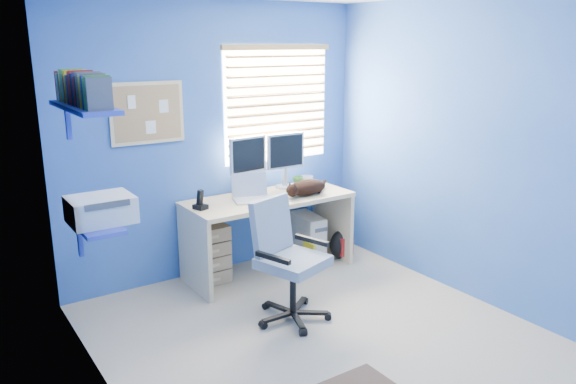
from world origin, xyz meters
TOP-DOWN VIEW (x-y plane):
  - floor at (0.00, 0.00)m, footprint 3.00×3.20m
  - wall_back at (0.00, 1.60)m, footprint 3.00×0.01m
  - wall_front at (0.00, -1.60)m, footprint 3.00×0.01m
  - wall_left at (-1.50, 0.00)m, footprint 0.01×3.20m
  - wall_right at (1.50, 0.00)m, footprint 0.01×3.20m
  - desk at (0.34, 1.26)m, footprint 1.56×0.65m
  - laptop at (0.15, 1.23)m, footprint 0.39×0.35m
  - monitor_left at (0.25, 1.49)m, footprint 0.41×0.17m
  - monitor_right at (0.66, 1.46)m, footprint 0.40×0.13m
  - phone at (-0.35, 1.25)m, footprint 0.12×0.13m
  - mug at (0.79, 1.42)m, footprint 0.10×0.09m
  - cd_spindle at (0.95, 1.50)m, footprint 0.13×0.13m
  - cat at (0.68, 1.12)m, footprint 0.44×0.30m
  - tower_pc at (0.86, 1.35)m, footprint 0.24×0.46m
  - drawer_boxes at (-0.24, 1.37)m, footprint 0.35×0.28m
  - yellow_book at (0.72, 1.15)m, footprint 0.03×0.17m
  - backpack at (1.12, 1.12)m, footprint 0.28×0.22m
  - office_chair at (-0.03, 0.39)m, footprint 0.70×0.70m
  - window_blinds at (0.65, 1.57)m, footprint 1.15×0.05m
  - corkboard at (-0.65, 1.58)m, footprint 0.64×0.02m
  - wall_shelves at (-1.35, 0.75)m, footprint 0.42×0.90m

SIDE VIEW (x-z plane):
  - floor at x=0.00m, z-range 0.00..0.00m
  - yellow_book at x=0.72m, z-range 0.00..0.24m
  - backpack at x=1.12m, z-range 0.00..0.31m
  - tower_pc at x=0.86m, z-range 0.00..0.45m
  - drawer_boxes at x=-0.24m, z-range 0.00..0.54m
  - office_chair at x=-0.03m, z-range -0.12..0.83m
  - desk at x=0.34m, z-range 0.00..0.74m
  - cd_spindle at x=0.95m, z-range 0.74..0.81m
  - mug at x=0.79m, z-range 0.74..0.84m
  - cat at x=0.68m, z-range 0.74..0.88m
  - phone at x=-0.35m, z-range 0.74..0.91m
  - laptop at x=0.15m, z-range 0.74..0.96m
  - monitor_left at x=0.25m, z-range 0.74..1.28m
  - monitor_right at x=0.66m, z-range 0.74..1.28m
  - wall_back at x=0.00m, z-range 0.00..2.50m
  - wall_front at x=0.00m, z-range 0.00..2.50m
  - wall_left at x=-1.50m, z-range 0.00..2.50m
  - wall_right at x=1.50m, z-range 0.00..2.50m
  - wall_shelves at x=-1.35m, z-range 0.91..1.96m
  - corkboard at x=-0.65m, z-range 1.29..1.81m
  - window_blinds at x=0.65m, z-range 1.00..2.10m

